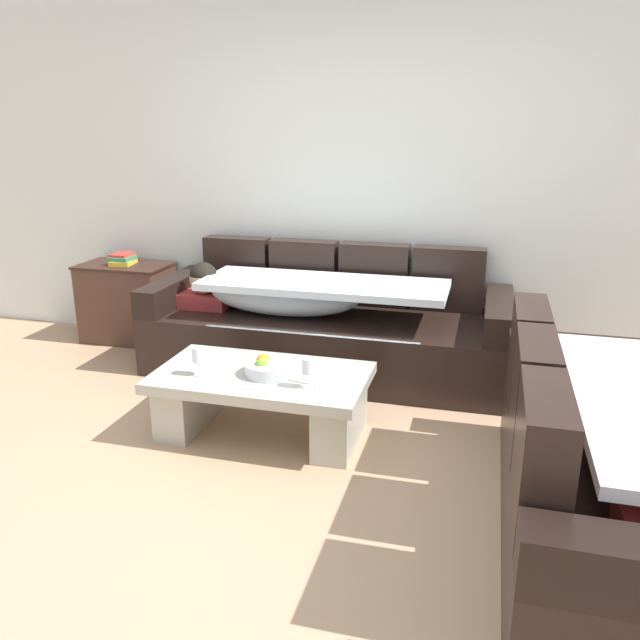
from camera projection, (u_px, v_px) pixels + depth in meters
name	position (u px, v px, depth m)	size (l,w,h in m)	color
ground_plane	(274.00, 489.00, 3.12)	(14.00, 14.00, 0.00)	tan
back_wall	(365.00, 177.00, 4.70)	(9.00, 0.10, 2.70)	silver
couch_along_wall	(321.00, 326.00, 4.57)	(2.55, 0.92, 0.88)	black
couch_near_window	(618.00, 474.00, 2.61)	(0.92, 1.99, 0.88)	black
coffee_table	(262.00, 396.00, 3.61)	(1.20, 0.68, 0.38)	#B1B0A1
fruit_bowl	(269.00, 368.00, 3.54)	(0.28, 0.28, 0.10)	silver
wine_glass_near_left	(198.00, 356.00, 3.50)	(0.07, 0.07, 0.17)	silver
wine_glass_near_right	(308.00, 367.00, 3.33)	(0.07, 0.07, 0.17)	silver
open_magazine	(302.00, 374.00, 3.53)	(0.28, 0.21, 0.01)	white
side_cabinet	(127.00, 302.00, 5.21)	(0.72, 0.44, 0.64)	#4B2E22
book_stack_on_cabinet	(123.00, 259.00, 5.10)	(0.19, 0.22, 0.09)	gold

